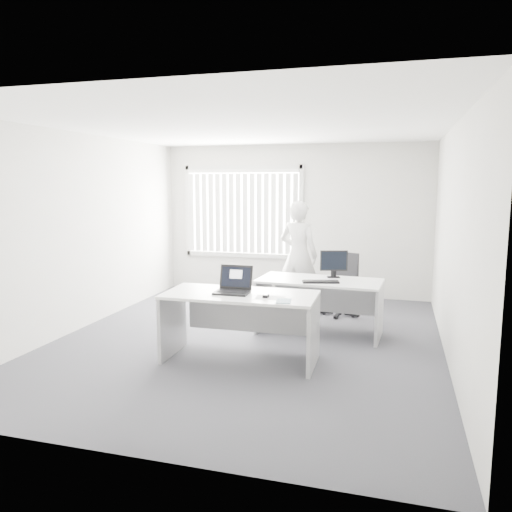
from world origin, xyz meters
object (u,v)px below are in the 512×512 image
(person, at_px, (299,255))
(monitor, at_px, (334,264))
(desk_near, at_px, (240,312))
(office_chair, at_px, (341,295))
(desk_far, at_px, (319,295))
(laptop, at_px, (232,280))

(person, height_order, monitor, person)
(person, xyz_separation_m, monitor, (0.72, -1.12, 0.06))
(desk_near, xyz_separation_m, person, (0.17, 2.65, 0.32))
(desk_near, distance_m, office_chair, 2.63)
(monitor, bearing_deg, person, 107.69)
(desk_near, xyz_separation_m, monitor, (0.90, 1.53, 0.38))
(desk_far, distance_m, person, 1.49)
(desk_far, height_order, office_chair, office_chair)
(office_chair, bearing_deg, monitor, -68.24)
(desk_far, distance_m, office_chair, 1.18)
(monitor, bearing_deg, desk_far, -142.58)
(monitor, bearing_deg, office_chair, 73.60)
(desk_far, distance_m, laptop, 1.64)
(desk_far, relative_size, laptop, 4.33)
(desk_far, distance_m, monitor, 0.49)
(person, bearing_deg, monitor, 136.79)
(office_chair, height_order, monitor, monitor)
(office_chair, xyz_separation_m, laptop, (-1.01, -2.49, 0.66))
(desk_far, bearing_deg, desk_near, -115.36)
(desk_near, xyz_separation_m, laptop, (-0.09, -0.04, 0.38))
(desk_near, height_order, laptop, laptop)
(desk_near, relative_size, monitor, 4.67)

